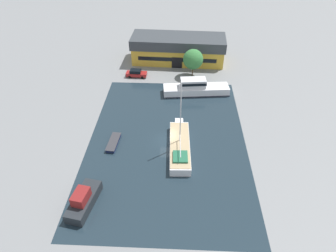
{
  "coord_description": "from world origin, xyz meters",
  "views": [
    {
      "loc": [
        1.76,
        -37.26,
        32.57
      ],
      "look_at": [
        0.0,
        2.84,
        1.0
      ],
      "focal_mm": 32.0,
      "sensor_mm": 36.0,
      "label": 1
    }
  ],
  "objects": [
    {
      "name": "motor_cruiser",
      "position": [
        4.98,
        15.16,
        1.19
      ],
      "size": [
        13.56,
        4.6,
        3.31
      ],
      "rotation": [
        0.0,
        0.0,
        1.67
      ],
      "color": "white",
      "rests_on": "water_canal"
    },
    {
      "name": "cabin_boat",
      "position": [
        -10.28,
        -13.27,
        1.03
      ],
      "size": [
        3.56,
        6.77,
        2.84
      ],
      "rotation": [
        0.0,
        0.0,
        -0.19
      ],
      "color": "#23282D",
      "rests_on": "water_canal"
    },
    {
      "name": "parked_car",
      "position": [
        -7.88,
        21.68,
        0.82
      ],
      "size": [
        4.63,
        2.07,
        1.64
      ],
      "rotation": [
        0.0,
        0.0,
        4.66
      ],
      "color": "maroon",
      "rests_on": "ground"
    },
    {
      "name": "small_dinghy",
      "position": [
        -8.74,
        -1.01,
        0.29
      ],
      "size": [
        1.85,
        4.74,
        0.56
      ],
      "rotation": [
        0.0,
        0.0,
        3.06
      ],
      "color": "#19234C",
      "rests_on": "water_canal"
    },
    {
      "name": "sailboat_moored",
      "position": [
        2.07,
        -1.91,
        0.76
      ],
      "size": [
        3.48,
        12.52,
        11.83
      ],
      "rotation": [
        0.0,
        0.0,
        0.03
      ],
      "color": "white",
      "rests_on": "water_canal"
    },
    {
      "name": "water_canal",
      "position": [
        0.0,
        0.0,
        0.0
      ],
      "size": [
        25.67,
        37.81,
        0.01
      ],
      "primitive_type": "cube",
      "color": "#1E2D38",
      "rests_on": "ground"
    },
    {
      "name": "ground_plane",
      "position": [
        0.0,
        0.0,
        0.0
      ],
      "size": [
        440.0,
        440.0,
        0.0
      ],
      "primitive_type": "plane",
      "color": "gray"
    },
    {
      "name": "quay_tree_near_building",
      "position": [
        4.57,
        22.61,
        3.96
      ],
      "size": [
        4.37,
        4.37,
        6.15
      ],
      "color": "brown",
      "rests_on": "ground"
    },
    {
      "name": "warehouse_building",
      "position": [
        1.22,
        30.04,
        3.07
      ],
      "size": [
        22.25,
        8.95,
        6.05
      ],
      "rotation": [
        0.0,
        0.0,
        -0.05
      ],
      "color": "gold",
      "rests_on": "ground"
    }
  ]
}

